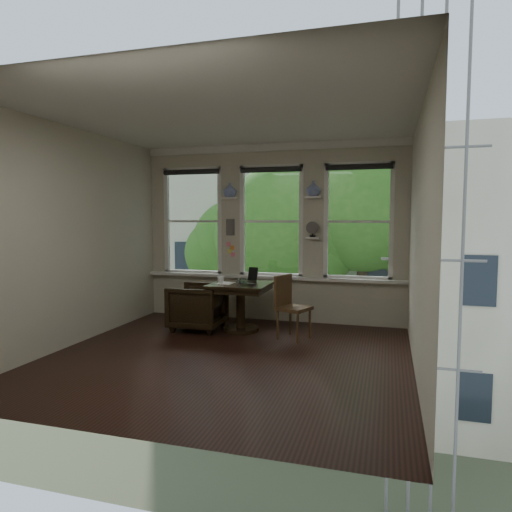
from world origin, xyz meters
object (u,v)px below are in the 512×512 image
(table, at_px, (241,307))
(laptop, at_px, (244,284))
(armchair_left, at_px, (197,307))
(mug, at_px, (221,280))
(side_chair_right, at_px, (294,308))

(table, height_order, laptop, laptop)
(armchair_left, bearing_deg, mug, 90.96)
(table, relative_size, armchair_left, 1.13)
(armchair_left, distance_m, side_chair_right, 1.59)
(table, height_order, mug, mug)
(laptop, bearing_deg, mug, -164.91)
(armchair_left, height_order, side_chair_right, side_chair_right)
(armchair_left, height_order, laptop, laptop)
(table, height_order, armchair_left, table)
(mug, bearing_deg, side_chair_right, -7.27)
(laptop, bearing_deg, table, 148.56)
(table, distance_m, laptop, 0.41)
(side_chair_right, height_order, laptop, side_chair_right)
(side_chair_right, relative_size, laptop, 3.11)
(armchair_left, distance_m, mug, 0.59)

